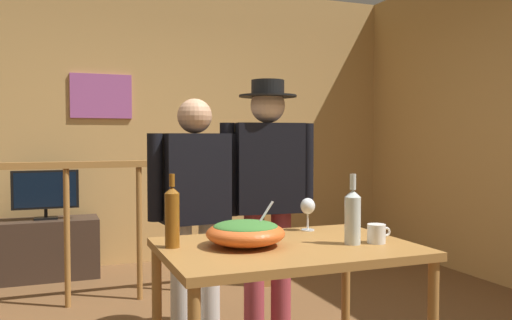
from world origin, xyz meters
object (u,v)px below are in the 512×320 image
(wine_bottle_amber, at_px, (172,216))
(wine_bottle_clear, at_px, (353,216))
(serving_table, at_px, (287,261))
(person_standing_right, at_px, (268,184))
(wine_glass, at_px, (308,207))
(flat_screen_tv, at_px, (45,191))
(salad_bowl, at_px, (246,232))
(stair_railing, at_px, (134,210))
(person_standing_left, at_px, (195,202))
(framed_picture, at_px, (101,96))
(tv_console, at_px, (46,249))
(mug_white, at_px, (377,234))

(wine_bottle_amber, height_order, wine_bottle_clear, wine_bottle_amber)
(wine_bottle_amber, xyz_separation_m, wine_bottle_clear, (0.82, -0.24, -0.01))
(serving_table, relative_size, person_standing_right, 0.73)
(wine_glass, distance_m, wine_bottle_amber, 0.81)
(flat_screen_tv, bearing_deg, salad_bowl, -71.79)
(flat_screen_tv, xyz_separation_m, wine_bottle_clear, (1.39, -2.88, 0.10))
(flat_screen_tv, bearing_deg, wine_bottle_clear, -64.20)
(wine_glass, distance_m, person_standing_right, 0.51)
(stair_railing, bearing_deg, wine_bottle_clear, -69.39)
(stair_railing, relative_size, person_standing_left, 2.19)
(framed_picture, distance_m, person_standing_left, 2.45)
(serving_table, bearing_deg, wine_bottle_amber, 165.88)
(tv_console, distance_m, wine_bottle_amber, 2.81)
(wine_bottle_amber, height_order, person_standing_right, person_standing_right)
(wine_bottle_clear, bearing_deg, salad_bowl, 163.68)
(framed_picture, xyz_separation_m, tv_console, (-0.52, -0.29, -1.41))
(serving_table, height_order, wine_glass, wine_glass)
(framed_picture, distance_m, wine_bottle_amber, 3.07)
(framed_picture, bearing_deg, person_standing_right, -70.37)
(wine_glass, relative_size, wine_bottle_amber, 0.52)
(person_standing_left, height_order, person_standing_right, person_standing_right)
(stair_railing, height_order, mug_white, stair_railing)
(wine_glass, xyz_separation_m, person_standing_right, (-0.03, 0.51, 0.09))
(stair_railing, bearing_deg, flat_screen_tv, 125.78)
(wine_glass, bearing_deg, tv_console, 118.56)
(serving_table, distance_m, salad_bowl, 0.25)
(flat_screen_tv, distance_m, person_standing_left, 2.15)
(tv_console, relative_size, person_standing_right, 0.55)
(tv_console, bearing_deg, person_standing_right, -56.27)
(wine_bottle_amber, relative_size, wine_bottle_clear, 1.02)
(framed_picture, height_order, salad_bowl, framed_picture)
(salad_bowl, relative_size, person_standing_right, 0.23)
(serving_table, xyz_separation_m, person_standing_right, (0.24, 0.81, 0.29))
(wine_bottle_clear, height_order, person_standing_right, person_standing_right)
(salad_bowl, bearing_deg, wine_glass, 30.09)
(wine_bottle_amber, distance_m, person_standing_left, 0.74)
(framed_picture, bearing_deg, stair_railing, -83.93)
(wine_glass, bearing_deg, stair_railing, 114.43)
(person_standing_left, bearing_deg, tv_console, -71.90)
(tv_console, height_order, salad_bowl, salad_bowl)
(salad_bowl, distance_m, person_standing_left, 0.78)
(salad_bowl, xyz_separation_m, mug_white, (0.62, -0.16, -0.02))
(serving_table, xyz_separation_m, wine_bottle_amber, (-0.52, 0.13, 0.23))
(wine_glass, bearing_deg, wine_bottle_clear, -85.61)
(flat_screen_tv, xyz_separation_m, wine_bottle_amber, (0.57, -2.65, 0.11))
(mug_white, distance_m, person_standing_right, 0.97)
(framed_picture, distance_m, tv_console, 1.53)
(mug_white, bearing_deg, salad_bowl, 165.21)
(tv_console, relative_size, wine_bottle_amber, 2.62)
(stair_railing, xyz_separation_m, tv_console, (-0.65, 0.93, -0.44))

